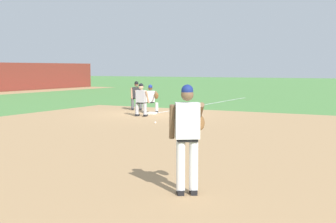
{
  "coord_description": "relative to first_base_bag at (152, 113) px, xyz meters",
  "views": [
    {
      "loc": [
        -18.62,
        -10.71,
        2.14
      ],
      "look_at": [
        -8.16,
        -5.17,
        1.02
      ],
      "focal_mm": 50.0,
      "sensor_mm": 36.0,
      "label": 1
    }
  ],
  "objects": [
    {
      "name": "ground_plane",
      "position": [
        0.0,
        0.0,
        -0.04
      ],
      "size": [
        160.0,
        160.0,
        0.0
      ],
      "primitive_type": "plane",
      "color": "#518942"
    },
    {
      "name": "infield_dirt_patch",
      "position": [
        -5.83,
        -3.69,
        -0.04
      ],
      "size": [
        18.0,
        18.0,
        0.01
      ],
      "primitive_type": "cube",
      "color": "tan",
      "rests_on": "ground"
    },
    {
      "name": "foul_line_stripe",
      "position": [
        6.63,
        0.0,
        -0.04
      ],
      "size": [
        13.26,
        0.1,
        0.0
      ],
      "primitive_type": "cube",
      "color": "white",
      "rests_on": "ground"
    },
    {
      "name": "first_base_bag",
      "position": [
        0.0,
        0.0,
        0.0
      ],
      "size": [
        0.38,
        0.38,
        0.09
      ],
      "primitive_type": "cube",
      "color": "white",
      "rests_on": "ground"
    },
    {
      "name": "baseball",
      "position": [
        -3.07,
        -1.92,
        -0.01
      ],
      "size": [
        0.07,
        0.07,
        0.07
      ],
      "primitive_type": "sphere",
      "color": "white",
      "rests_on": "ground"
    },
    {
      "name": "pitcher",
      "position": [
        -11.61,
        -7.38,
        1.01
      ],
      "size": [
        0.84,
        0.57,
        1.86
      ],
      "color": "black",
      "rests_on": "ground"
    },
    {
      "name": "first_baseman",
      "position": [
        0.5,
        0.34,
        0.69
      ],
      "size": [
        0.81,
        1.04,
        1.34
      ],
      "color": "black",
      "rests_on": "ground"
    },
    {
      "name": "baserunner",
      "position": [
        -1.09,
        -0.09,
        0.75
      ],
      "size": [
        0.47,
        0.61,
        1.46
      ],
      "color": "black",
      "rests_on": "ground"
    },
    {
      "name": "umpire",
      "position": [
        1.45,
        1.72,
        0.75
      ],
      "size": [
        0.64,
        0.68,
        1.46
      ],
      "color": "black",
      "rests_on": "ground"
    }
  ]
}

